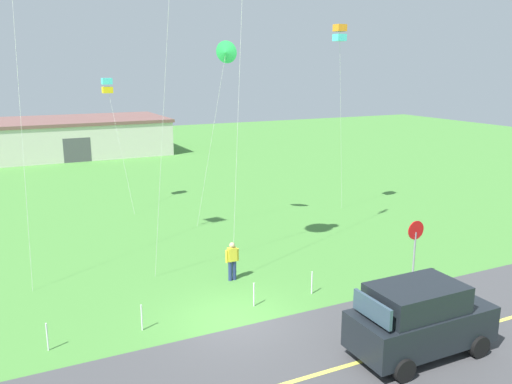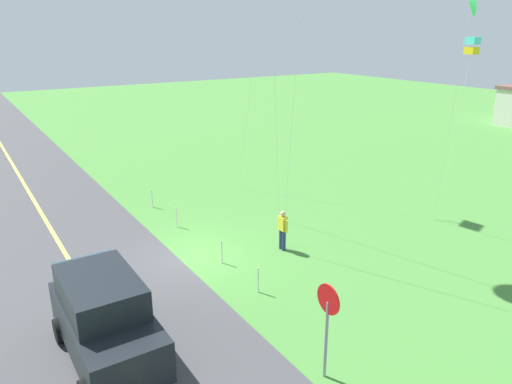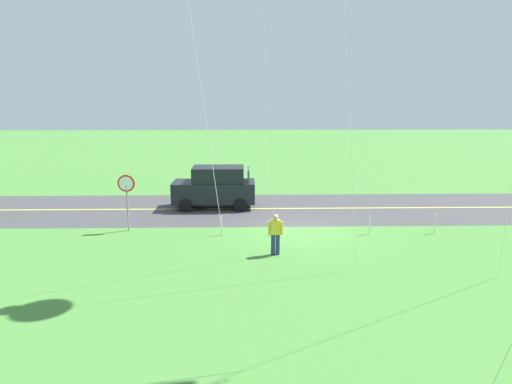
% 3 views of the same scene
% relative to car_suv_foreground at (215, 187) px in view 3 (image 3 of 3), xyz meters
% --- Properties ---
extents(ground_plane, '(120.00, 120.00, 0.10)m').
position_rel_car_suv_foreground_xyz_m(ground_plane, '(-4.04, 4.36, -1.20)').
color(ground_plane, '#478438').
extents(asphalt_road, '(120.00, 7.00, 0.00)m').
position_rel_car_suv_foreground_xyz_m(asphalt_road, '(-4.04, 0.36, -1.15)').
color(asphalt_road, '#424244').
rests_on(asphalt_road, ground).
extents(road_centre_stripe, '(120.00, 0.16, 0.00)m').
position_rel_car_suv_foreground_xyz_m(road_centre_stripe, '(-4.04, 0.36, -1.15)').
color(road_centre_stripe, '#E5E04C').
rests_on(road_centre_stripe, asphalt_road).
extents(car_suv_foreground, '(4.40, 2.12, 2.24)m').
position_rel_car_suv_foreground_xyz_m(car_suv_foreground, '(0.00, 0.00, 0.00)').
color(car_suv_foreground, black).
rests_on(car_suv_foreground, ground).
extents(stop_sign, '(0.76, 0.08, 2.56)m').
position_rel_car_suv_foreground_xyz_m(stop_sign, '(3.67, 4.26, 0.65)').
color(stop_sign, gray).
rests_on(stop_sign, ground).
extents(person_adult_near, '(0.58, 0.22, 1.60)m').
position_rel_car_suv_foreground_xyz_m(person_adult_near, '(-2.77, 7.61, -0.29)').
color(person_adult_near, navy).
rests_on(person_adult_near, ground).
extents(fence_post_0, '(0.05, 0.05, 0.90)m').
position_rel_car_suv_foreground_xyz_m(fence_post_0, '(-9.99, 5.06, -0.70)').
color(fence_post_0, silver).
rests_on(fence_post_0, ground).
extents(fence_post_1, '(0.05, 0.05, 0.90)m').
position_rel_car_suv_foreground_xyz_m(fence_post_1, '(-7.10, 5.06, -0.70)').
color(fence_post_1, silver).
rests_on(fence_post_1, ground).
extents(fence_post_2, '(0.05, 0.05, 0.90)m').
position_rel_car_suv_foreground_xyz_m(fence_post_2, '(-3.03, 5.06, -0.70)').
color(fence_post_2, silver).
rests_on(fence_post_2, ground).
extents(fence_post_3, '(0.05, 0.05, 0.90)m').
position_rel_car_suv_foreground_xyz_m(fence_post_3, '(-0.58, 5.06, -0.70)').
color(fence_post_3, silver).
rests_on(fence_post_3, ground).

